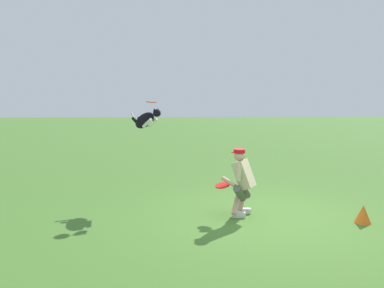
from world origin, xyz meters
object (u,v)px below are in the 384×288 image
(dog, at_px, (146,120))
(frisbee_held, at_px, (222,185))
(training_cone, at_px, (363,214))
(person, at_px, (242,180))
(frisbee_flying, at_px, (151,102))

(dog, relative_size, frisbee_held, 2.83)
(dog, distance_m, training_cone, 4.82)
(person, bearing_deg, dog, -6.58)
(person, xyz_separation_m, frisbee_flying, (1.80, -1.35, 1.46))
(person, bearing_deg, frisbee_flying, -5.94)
(dog, bearing_deg, training_cone, 16.38)
(dog, relative_size, training_cone, 2.32)
(training_cone, bearing_deg, frisbee_held, -10.96)
(frisbee_flying, xyz_separation_m, frisbee_held, (-1.41, 1.40, -1.54))
(dog, xyz_separation_m, training_cone, (-4.07, 2.02, -1.58))
(person, xyz_separation_m, frisbee_held, (0.38, 0.05, -0.09))
(frisbee_held, bearing_deg, dog, -44.77)
(frisbee_flying, xyz_separation_m, training_cone, (-3.94, 1.89, -1.99))
(dog, bearing_deg, person, 5.22)
(person, bearing_deg, training_cone, -163.12)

